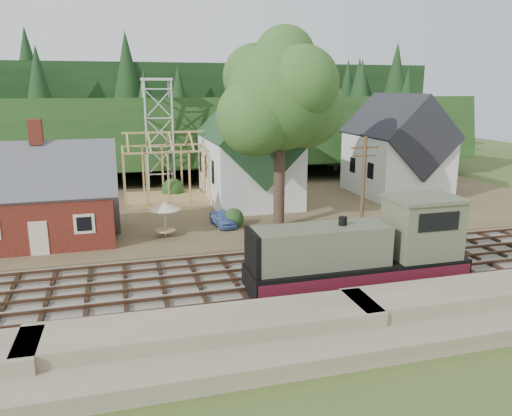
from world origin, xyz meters
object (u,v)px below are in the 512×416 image
object	(u,v)px
car_blue	(223,218)
car_red	(416,197)
patio_set	(164,208)
locomotive	(366,251)

from	to	relation	value
car_blue	car_red	world-z (taller)	car_blue
car_blue	patio_set	world-z (taller)	patio_set
car_blue	patio_set	bearing A→B (deg)	-166.53
car_red	locomotive	bearing A→B (deg)	137.50
car_red	patio_set	world-z (taller)	patio_set
car_blue	car_red	distance (m)	20.47
locomotive	car_red	distance (m)	22.97
car_red	patio_set	size ratio (longest dim) A/B	1.65
patio_set	car_red	bearing A→B (deg)	11.07
locomotive	car_blue	bearing A→B (deg)	110.79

